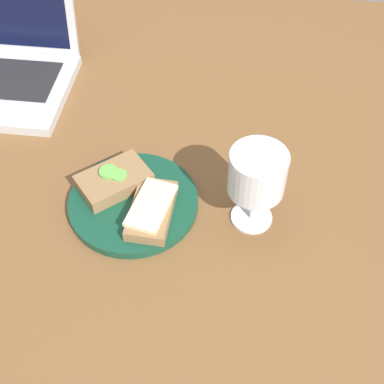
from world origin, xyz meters
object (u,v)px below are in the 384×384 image
Objects in this scene: sandwich_with_cheese at (152,209)px; wine_glass at (257,175)px; plate at (133,202)px; sandwich_with_cucumber at (114,180)px.

sandwich_with_cheese is 0.84× the size of wine_glass.
sandwich_with_cucumber is (-3.65, 2.70, 2.07)cm from plate.
plate is 1.48× the size of wine_glass.
wine_glass reaches higher than sandwich_with_cucumber.
wine_glass is (16.01, 2.38, 7.62)cm from sandwich_with_cheese.
sandwich_with_cucumber is at bearing 172.67° from wine_glass.
wine_glass is (23.30, -3.00, 7.58)cm from sandwich_with_cucumber.
plate is 21.90cm from wine_glass.
wine_glass is at bearing -7.33° from sandwich_with_cucumber.
sandwich_with_cheese is 0.90× the size of sandwich_with_cucumber.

